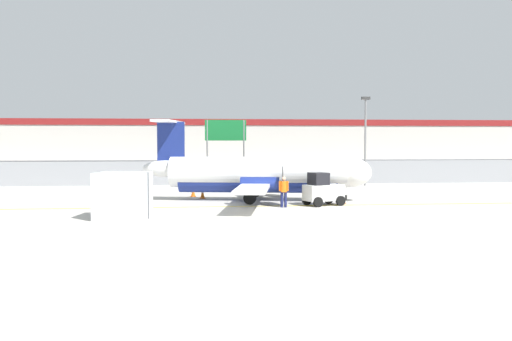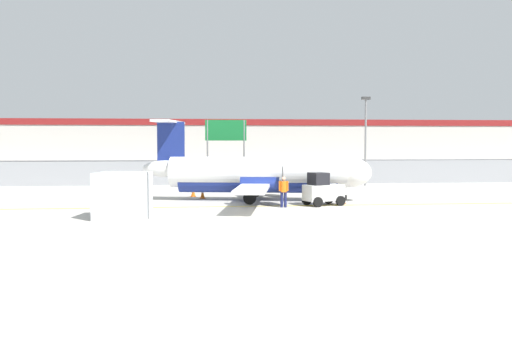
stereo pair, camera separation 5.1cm
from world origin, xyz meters
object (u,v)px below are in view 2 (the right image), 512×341
at_px(ground_crew_worker, 284,190).
at_px(parked_car_6, 324,165).
at_px(parked_car_4, 262,170).
at_px(highway_sign, 226,136).
at_px(traffic_cone_near_right, 193,192).
at_px(parked_car_5, 280,166).
at_px(cargo_container, 123,195).
at_px(parked_car_1, 116,168).
at_px(traffic_cone_far_left, 342,198).
at_px(apron_light_pole, 366,133).
at_px(baggage_tug, 323,190).
at_px(parked_car_2, 177,167).
at_px(traffic_cone_near_left, 203,194).
at_px(parked_car_0, 76,168).
at_px(commuter_airplane, 262,175).
at_px(parked_car_3, 205,166).
at_px(parked_car_7, 381,169).

distance_m(ground_crew_worker, parked_car_6, 34.05).
bearing_deg(parked_car_4, highway_sign, -134.36).
bearing_deg(traffic_cone_near_right, parked_car_5, 68.52).
relative_size(cargo_container, parked_car_1, 0.61).
relative_size(traffic_cone_far_left, apron_light_pole, 0.09).
xyz_separation_m(traffic_cone_far_left, highway_sign, (-5.92, 17.14, 3.83)).
xyz_separation_m(baggage_tug, parked_car_2, (-9.12, 30.56, 0.04)).
height_order(traffic_cone_near_left, parked_car_1, parked_car_1).
distance_m(cargo_container, parked_car_4, 28.20).
bearing_deg(parked_car_1, parked_car_0, -2.84).
relative_size(parked_car_2, parked_car_5, 1.01).
distance_m(ground_crew_worker, parked_car_0, 33.06).
relative_size(commuter_airplane, cargo_container, 5.96).
bearing_deg(baggage_tug, traffic_cone_far_left, 14.44).
xyz_separation_m(parked_car_2, parked_car_4, (8.22, -8.54, 0.00)).
distance_m(cargo_container, apron_light_pole, 25.35).
xyz_separation_m(ground_crew_worker, parked_car_2, (-6.76, 31.26, -0.06)).
bearing_deg(parked_car_4, parked_car_0, 161.00).
distance_m(ground_crew_worker, traffic_cone_near_right, 8.40).
distance_m(ground_crew_worker, parked_car_3, 32.92).
bearing_deg(parked_car_4, traffic_cone_near_right, -113.61).
xyz_separation_m(baggage_tug, parked_car_6, (7.42, 31.90, 0.04)).
height_order(parked_car_2, parked_car_7, same).
relative_size(traffic_cone_far_left, parked_car_0, 0.15).
xyz_separation_m(commuter_airplane, cargo_container, (-7.47, -7.45, -0.50)).
height_order(parked_car_5, parked_car_6, same).
xyz_separation_m(traffic_cone_near_left, parked_car_2, (-2.38, 25.88, 0.58)).
bearing_deg(parked_car_6, baggage_tug, 79.76).
bearing_deg(parked_car_3, apron_light_pole, 119.08).
distance_m(baggage_tug, traffic_cone_far_left, 1.77).
distance_m(parked_car_6, apron_light_pole, 18.44).
xyz_separation_m(parked_car_1, parked_car_5, (17.11, 2.71, 0.00)).
distance_m(cargo_container, highway_sign, 23.55).
height_order(baggage_tug, highway_sign, highway_sign).
relative_size(cargo_container, traffic_cone_far_left, 4.20).
height_order(parked_car_6, highway_sign, highway_sign).
bearing_deg(parked_car_3, cargo_container, 76.91).
height_order(cargo_container, traffic_cone_far_left, cargo_container).
distance_m(parked_car_0, parked_car_7, 30.76).
bearing_deg(commuter_airplane, traffic_cone_near_left, 165.36).
relative_size(traffic_cone_near_right, parked_car_6, 0.15).
xyz_separation_m(cargo_container, parked_car_4, (9.70, 26.47, -0.21)).
height_order(baggage_tug, ground_crew_worker, baggage_tug).
relative_size(parked_car_1, parked_car_4, 1.03).
distance_m(commuter_airplane, parked_car_4, 19.16).
height_order(traffic_cone_far_left, parked_car_3, parked_car_3).
distance_m(cargo_container, traffic_cone_near_right, 11.01).
height_order(traffic_cone_near_right, parked_car_7, parked_car_7).
height_order(parked_car_1, parked_car_6, same).
height_order(ground_crew_worker, parked_car_6, same).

